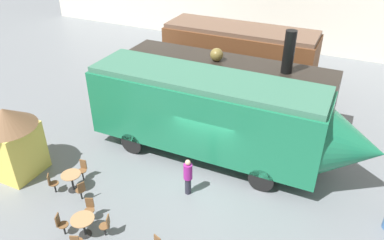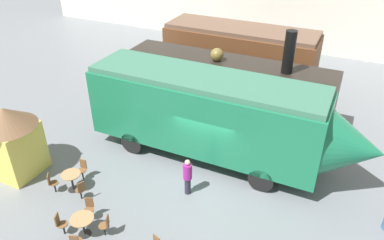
{
  "view_description": "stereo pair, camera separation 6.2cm",
  "coord_description": "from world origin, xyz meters",
  "px_view_note": "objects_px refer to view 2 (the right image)",
  "views": [
    {
      "loc": [
        4.76,
        -11.59,
        9.91
      ],
      "look_at": [
        -1.13,
        1.0,
        1.6
      ],
      "focal_mm": 35.0,
      "sensor_mm": 36.0,
      "label": 1
    },
    {
      "loc": [
        4.81,
        -11.57,
        9.91
      ],
      "look_at": [
        -1.13,
        1.0,
        1.6
      ],
      "focal_mm": 35.0,
      "sensor_mm": 36.0,
      "label": 2
    }
  ],
  "objects_px": {
    "steam_locomotive": "(226,85)",
    "cafe_table_near": "(83,222)",
    "passenger_coach_wooden": "(240,50)",
    "cafe_table_far": "(71,178)",
    "ticket_kiosk": "(11,137)",
    "visitor_person": "(188,176)",
    "streamlined_locomotive": "(222,116)",
    "cafe_chair_0": "(106,224)"
  },
  "relations": [
    {
      "from": "passenger_coach_wooden",
      "to": "ticket_kiosk",
      "type": "xyz_separation_m",
      "value": [
        -5.35,
        -12.32,
        -0.36
      ]
    },
    {
      "from": "cafe_chair_0",
      "to": "cafe_table_far",
      "type": "bearing_deg",
      "value": -50.11
    },
    {
      "from": "passenger_coach_wooden",
      "to": "visitor_person",
      "type": "height_order",
      "value": "passenger_coach_wooden"
    },
    {
      "from": "streamlined_locomotive",
      "to": "ticket_kiosk",
      "type": "bearing_deg",
      "value": -149.09
    },
    {
      "from": "steam_locomotive",
      "to": "cafe_chair_0",
      "type": "bearing_deg",
      "value": -94.76
    },
    {
      "from": "ticket_kiosk",
      "to": "cafe_table_near",
      "type": "bearing_deg",
      "value": -18.75
    },
    {
      "from": "cafe_table_far",
      "to": "ticket_kiosk",
      "type": "relative_size",
      "value": 0.26
    },
    {
      "from": "cafe_table_near",
      "to": "cafe_table_far",
      "type": "xyz_separation_m",
      "value": [
        -1.88,
        1.63,
        0.01
      ]
    },
    {
      "from": "ticket_kiosk",
      "to": "cafe_chair_0",
      "type": "bearing_deg",
      "value": -13.48
    },
    {
      "from": "cafe_table_far",
      "to": "visitor_person",
      "type": "relative_size",
      "value": 0.49
    },
    {
      "from": "cafe_table_far",
      "to": "cafe_chair_0",
      "type": "xyz_separation_m",
      "value": [
        2.59,
        -1.33,
        -0.07
      ]
    },
    {
      "from": "passenger_coach_wooden",
      "to": "cafe_chair_0",
      "type": "relative_size",
      "value": 10.26
    },
    {
      "from": "cafe_table_far",
      "to": "ticket_kiosk",
      "type": "distance_m",
      "value": 3.03
    },
    {
      "from": "cafe_table_far",
      "to": "visitor_person",
      "type": "distance_m",
      "value": 4.51
    },
    {
      "from": "cafe_table_near",
      "to": "cafe_chair_0",
      "type": "bearing_deg",
      "value": 22.92
    },
    {
      "from": "streamlined_locomotive",
      "to": "ticket_kiosk",
      "type": "relative_size",
      "value": 3.95
    },
    {
      "from": "ticket_kiosk",
      "to": "streamlined_locomotive",
      "type": "bearing_deg",
      "value": 30.91
    },
    {
      "from": "passenger_coach_wooden",
      "to": "cafe_chair_0",
      "type": "bearing_deg",
      "value": -89.73
    },
    {
      "from": "streamlined_locomotive",
      "to": "cafe_table_near",
      "type": "relative_size",
      "value": 14.9
    },
    {
      "from": "passenger_coach_wooden",
      "to": "cafe_table_far",
      "type": "distance_m",
      "value": 12.63
    },
    {
      "from": "streamlined_locomotive",
      "to": "cafe_table_far",
      "type": "xyz_separation_m",
      "value": [
        -4.48,
        -4.35,
        -1.62
      ]
    },
    {
      "from": "passenger_coach_wooden",
      "to": "visitor_person",
      "type": "relative_size",
      "value": 5.65
    },
    {
      "from": "passenger_coach_wooden",
      "to": "steam_locomotive",
      "type": "distance_m",
      "value": 4.58
    },
    {
      "from": "cafe_chair_0",
      "to": "ticket_kiosk",
      "type": "bearing_deg",
      "value": -36.4
    },
    {
      "from": "passenger_coach_wooden",
      "to": "streamlined_locomotive",
      "type": "distance_m",
      "value": 8.18
    },
    {
      "from": "ticket_kiosk",
      "to": "visitor_person",
      "type": "bearing_deg",
      "value": 14.3
    },
    {
      "from": "visitor_person",
      "to": "ticket_kiosk",
      "type": "distance_m",
      "value": 7.25
    },
    {
      "from": "passenger_coach_wooden",
      "to": "cafe_table_far",
      "type": "bearing_deg",
      "value": -101.6
    },
    {
      "from": "cafe_table_near",
      "to": "ticket_kiosk",
      "type": "bearing_deg",
      "value": 161.25
    },
    {
      "from": "cafe_chair_0",
      "to": "visitor_person",
      "type": "distance_m",
      "value": 3.47
    },
    {
      "from": "steam_locomotive",
      "to": "cafe_table_near",
      "type": "height_order",
      "value": "steam_locomotive"
    },
    {
      "from": "steam_locomotive",
      "to": "ticket_kiosk",
      "type": "bearing_deg",
      "value": -128.3
    },
    {
      "from": "visitor_person",
      "to": "steam_locomotive",
      "type": "bearing_deg",
      "value": 97.53
    },
    {
      "from": "cafe_table_near",
      "to": "cafe_table_far",
      "type": "height_order",
      "value": "cafe_table_far"
    },
    {
      "from": "passenger_coach_wooden",
      "to": "cafe_table_near",
      "type": "bearing_deg",
      "value": -92.65
    },
    {
      "from": "passenger_coach_wooden",
      "to": "streamlined_locomotive",
      "type": "bearing_deg",
      "value": -76.18
    },
    {
      "from": "cafe_chair_0",
      "to": "cafe_table_near",
      "type": "bearing_deg",
      "value": 0.0
    },
    {
      "from": "cafe_table_near",
      "to": "cafe_chair_0",
      "type": "height_order",
      "value": "cafe_chair_0"
    },
    {
      "from": "cafe_chair_0",
      "to": "visitor_person",
      "type": "relative_size",
      "value": 0.55
    },
    {
      "from": "cafe_table_far",
      "to": "visitor_person",
      "type": "height_order",
      "value": "visitor_person"
    },
    {
      "from": "passenger_coach_wooden",
      "to": "ticket_kiosk",
      "type": "relative_size",
      "value": 2.97
    },
    {
      "from": "passenger_coach_wooden",
      "to": "visitor_person",
      "type": "distance_m",
      "value": 10.73
    }
  ]
}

